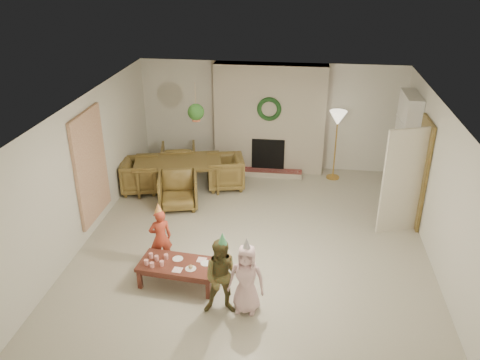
% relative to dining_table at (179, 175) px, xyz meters
% --- Properties ---
extents(floor, '(7.00, 7.00, 0.00)m').
position_rel_dining_table_xyz_m(floor, '(1.85, -1.98, -0.32)').
color(floor, '#B7B29E').
rests_on(floor, ground).
extents(ceiling, '(7.00, 7.00, 0.00)m').
position_rel_dining_table_xyz_m(ceiling, '(1.85, -1.98, 2.18)').
color(ceiling, white).
rests_on(ceiling, wall_back).
extents(wall_back, '(7.00, 0.00, 7.00)m').
position_rel_dining_table_xyz_m(wall_back, '(1.85, 1.52, 0.93)').
color(wall_back, silver).
rests_on(wall_back, floor).
extents(wall_front, '(7.00, 0.00, 7.00)m').
position_rel_dining_table_xyz_m(wall_front, '(1.85, -5.48, 0.93)').
color(wall_front, silver).
rests_on(wall_front, floor).
extents(wall_left, '(0.00, 7.00, 7.00)m').
position_rel_dining_table_xyz_m(wall_left, '(-1.15, -1.98, 0.93)').
color(wall_left, silver).
rests_on(wall_left, floor).
extents(wall_right, '(0.00, 7.00, 7.00)m').
position_rel_dining_table_xyz_m(wall_right, '(4.85, -1.98, 0.93)').
color(wall_right, silver).
rests_on(wall_right, floor).
extents(fireplace_mass, '(2.50, 0.40, 2.50)m').
position_rel_dining_table_xyz_m(fireplace_mass, '(1.85, 1.32, 0.93)').
color(fireplace_mass, maroon).
rests_on(fireplace_mass, floor).
extents(fireplace_hearth, '(1.60, 0.30, 0.12)m').
position_rel_dining_table_xyz_m(fireplace_hearth, '(1.85, 0.97, -0.26)').
color(fireplace_hearth, maroon).
rests_on(fireplace_hearth, floor).
extents(fireplace_firebox, '(0.75, 0.12, 0.75)m').
position_rel_dining_table_xyz_m(fireplace_firebox, '(1.85, 1.14, 0.13)').
color(fireplace_firebox, black).
rests_on(fireplace_firebox, floor).
extents(fireplace_wreath, '(0.54, 0.10, 0.54)m').
position_rel_dining_table_xyz_m(fireplace_wreath, '(1.85, 1.09, 1.23)').
color(fireplace_wreath, '#163B18').
rests_on(fireplace_wreath, fireplace_mass).
extents(floor_lamp_base, '(0.30, 0.30, 0.03)m').
position_rel_dining_table_xyz_m(floor_lamp_base, '(3.36, 1.02, -0.31)').
color(floor_lamp_base, gold).
rests_on(floor_lamp_base, floor).
extents(floor_lamp_post, '(0.03, 0.03, 1.43)m').
position_rel_dining_table_xyz_m(floor_lamp_post, '(3.36, 1.02, 0.42)').
color(floor_lamp_post, gold).
rests_on(floor_lamp_post, floor).
extents(floor_lamp_shade, '(0.38, 0.38, 0.32)m').
position_rel_dining_table_xyz_m(floor_lamp_shade, '(3.36, 1.02, 1.10)').
color(floor_lamp_shade, beige).
rests_on(floor_lamp_shade, floor_lamp_post).
extents(bookshelf_carcass, '(0.30, 1.00, 2.20)m').
position_rel_dining_table_xyz_m(bookshelf_carcass, '(4.69, 0.32, 0.78)').
color(bookshelf_carcass, white).
rests_on(bookshelf_carcass, floor).
extents(bookshelf_shelf_a, '(0.30, 0.92, 0.03)m').
position_rel_dining_table_xyz_m(bookshelf_shelf_a, '(4.67, 0.32, 0.13)').
color(bookshelf_shelf_a, white).
rests_on(bookshelf_shelf_a, bookshelf_carcass).
extents(bookshelf_shelf_b, '(0.30, 0.92, 0.03)m').
position_rel_dining_table_xyz_m(bookshelf_shelf_b, '(4.67, 0.32, 0.53)').
color(bookshelf_shelf_b, white).
rests_on(bookshelf_shelf_b, bookshelf_carcass).
extents(bookshelf_shelf_c, '(0.30, 0.92, 0.03)m').
position_rel_dining_table_xyz_m(bookshelf_shelf_c, '(4.67, 0.32, 0.93)').
color(bookshelf_shelf_c, white).
rests_on(bookshelf_shelf_c, bookshelf_carcass).
extents(bookshelf_shelf_d, '(0.30, 0.92, 0.03)m').
position_rel_dining_table_xyz_m(bookshelf_shelf_d, '(4.67, 0.32, 1.33)').
color(bookshelf_shelf_d, white).
rests_on(bookshelf_shelf_d, bookshelf_carcass).
extents(books_row_lower, '(0.20, 0.40, 0.24)m').
position_rel_dining_table_xyz_m(books_row_lower, '(4.65, 0.17, 0.27)').
color(books_row_lower, '#B24920').
rests_on(books_row_lower, bookshelf_shelf_a).
extents(books_row_mid, '(0.20, 0.44, 0.24)m').
position_rel_dining_table_xyz_m(books_row_mid, '(4.65, 0.37, 0.67)').
color(books_row_mid, '#27598F').
rests_on(books_row_mid, bookshelf_shelf_b).
extents(books_row_upper, '(0.20, 0.36, 0.22)m').
position_rel_dining_table_xyz_m(books_row_upper, '(4.65, 0.22, 1.06)').
color(books_row_upper, '#A86E24').
rests_on(books_row_upper, bookshelf_shelf_c).
extents(door_frame, '(0.05, 0.86, 2.04)m').
position_rel_dining_table_xyz_m(door_frame, '(4.81, -0.78, 0.70)').
color(door_frame, brown).
rests_on(door_frame, floor).
extents(door_leaf, '(0.77, 0.32, 2.00)m').
position_rel_dining_table_xyz_m(door_leaf, '(4.43, -1.16, 0.68)').
color(door_leaf, beige).
rests_on(door_leaf, floor).
extents(curtain_panel, '(0.06, 1.20, 2.00)m').
position_rel_dining_table_xyz_m(curtain_panel, '(-1.11, -1.78, 0.93)').
color(curtain_panel, beige).
rests_on(curtain_panel, wall_left).
extents(dining_table, '(2.03, 1.43, 0.65)m').
position_rel_dining_table_xyz_m(dining_table, '(0.00, 0.00, 0.00)').
color(dining_table, brown).
rests_on(dining_table, floor).
extents(dining_chair_near, '(0.93, 0.94, 0.72)m').
position_rel_dining_table_xyz_m(dining_chair_near, '(0.19, -0.79, 0.03)').
color(dining_chair_near, brown).
rests_on(dining_chair_near, floor).
extents(dining_chair_far, '(0.93, 0.94, 0.72)m').
position_rel_dining_table_xyz_m(dining_chair_far, '(-0.19, 0.79, 0.03)').
color(dining_chair_far, brown).
rests_on(dining_chair_far, floor).
extents(dining_chair_left, '(0.94, 0.93, 0.72)m').
position_rel_dining_table_xyz_m(dining_chair_left, '(-0.79, -0.19, 0.03)').
color(dining_chair_left, brown).
rests_on(dining_chair_left, floor).
extents(dining_chair_right, '(0.94, 0.93, 0.72)m').
position_rel_dining_table_xyz_m(dining_chair_right, '(0.98, 0.23, 0.03)').
color(dining_chair_right, brown).
rests_on(dining_chair_right, floor).
extents(hanging_plant_cord, '(0.01, 0.01, 0.70)m').
position_rel_dining_table_xyz_m(hanging_plant_cord, '(0.55, -0.48, 1.83)').
color(hanging_plant_cord, tan).
rests_on(hanging_plant_cord, ceiling).
extents(hanging_plant_pot, '(0.16, 0.16, 0.12)m').
position_rel_dining_table_xyz_m(hanging_plant_pot, '(0.55, -0.48, 1.48)').
color(hanging_plant_pot, brown).
rests_on(hanging_plant_pot, hanging_plant_cord).
extents(hanging_plant_foliage, '(0.32, 0.32, 0.32)m').
position_rel_dining_table_xyz_m(hanging_plant_foliage, '(0.55, -0.48, 1.60)').
color(hanging_plant_foliage, '#1F4D19').
rests_on(hanging_plant_foliage, hanging_plant_pot).
extents(coffee_table_top, '(1.26, 0.72, 0.06)m').
position_rel_dining_table_xyz_m(coffee_table_top, '(0.81, -3.27, 0.02)').
color(coffee_table_top, '#5D2A1F').
rests_on(coffee_table_top, floor).
extents(coffee_table_apron, '(1.16, 0.62, 0.07)m').
position_rel_dining_table_xyz_m(coffee_table_apron, '(0.81, -3.27, -0.04)').
color(coffee_table_apron, '#5D2A1F').
rests_on(coffee_table_apron, floor).
extents(coffee_leg_fl, '(0.07, 0.07, 0.32)m').
position_rel_dining_table_xyz_m(coffee_leg_fl, '(0.24, -3.46, -0.17)').
color(coffee_leg_fl, '#5D2A1F').
rests_on(coffee_leg_fl, floor).
extents(coffee_leg_fr, '(0.07, 0.07, 0.32)m').
position_rel_dining_table_xyz_m(coffee_leg_fr, '(1.33, -3.56, -0.17)').
color(coffee_leg_fr, '#5D2A1F').
rests_on(coffee_leg_fr, floor).
extents(coffee_leg_bl, '(0.07, 0.07, 0.32)m').
position_rel_dining_table_xyz_m(coffee_leg_bl, '(0.29, -2.97, -0.17)').
color(coffee_leg_bl, '#5D2A1F').
rests_on(coffee_leg_bl, floor).
extents(coffee_leg_br, '(0.07, 0.07, 0.32)m').
position_rel_dining_table_xyz_m(coffee_leg_br, '(1.38, -3.07, -0.17)').
color(coffee_leg_br, '#5D2A1F').
rests_on(coffee_leg_br, floor).
extents(cup_a, '(0.07, 0.07, 0.08)m').
position_rel_dining_table_xyz_m(cup_a, '(0.33, -3.36, 0.09)').
color(cup_a, white).
rests_on(cup_a, coffee_table_top).
extents(cup_b, '(0.07, 0.07, 0.08)m').
position_rel_dining_table_xyz_m(cup_b, '(0.35, -3.17, 0.09)').
color(cup_b, white).
rests_on(cup_b, coffee_table_top).
extents(cup_c, '(0.07, 0.07, 0.08)m').
position_rel_dining_table_xyz_m(cup_c, '(0.44, -3.42, 0.09)').
color(cup_c, white).
rests_on(cup_c, coffee_table_top).
extents(cup_d, '(0.07, 0.07, 0.08)m').
position_rel_dining_table_xyz_m(cup_d, '(0.46, -3.23, 0.09)').
color(cup_d, white).
rests_on(cup_d, coffee_table_top).
extents(cup_e, '(0.07, 0.07, 0.08)m').
position_rel_dining_table_xyz_m(cup_e, '(0.58, -3.35, 0.09)').
color(cup_e, white).
rests_on(cup_e, coffee_table_top).
extents(cup_f, '(0.07, 0.07, 0.08)m').
position_rel_dining_table_xyz_m(cup_f, '(0.59, -3.17, 0.09)').
color(cup_f, white).
rests_on(cup_f, coffee_table_top).
extents(plate_a, '(0.18, 0.18, 0.01)m').
position_rel_dining_table_xyz_m(plate_a, '(0.77, -3.15, 0.05)').
color(plate_a, white).
rests_on(plate_a, coffee_table_top).
extents(plate_b, '(0.18, 0.18, 0.01)m').
position_rel_dining_table_xyz_m(plate_b, '(1.03, -3.38, 0.05)').
color(plate_b, white).
rests_on(plate_b, coffee_table_top).
extents(plate_c, '(0.18, 0.18, 0.01)m').
position_rel_dining_table_xyz_m(plate_c, '(1.23, -3.21, 0.05)').
color(plate_c, white).
rests_on(plate_c, coffee_table_top).
extents(food_scoop, '(0.07, 0.07, 0.07)m').
position_rel_dining_table_xyz_m(food_scoop, '(1.03, -3.38, 0.09)').
color(food_scoop, tan).
rests_on(food_scoop, plate_b).
extents(napkin_left, '(0.15, 0.15, 0.01)m').
position_rel_dining_table_xyz_m(napkin_left, '(0.84, -3.44, 0.05)').
color(napkin_left, '#F3B3B9').
rests_on(napkin_left, coffee_table_top).
extents(napkin_right, '(0.15, 0.15, 0.01)m').
position_rel_dining_table_xyz_m(napkin_right, '(1.15, -3.13, 0.05)').
color(napkin_right, '#F3B3B9').
rests_on(napkin_right, coffee_table_top).
extents(child_red, '(0.44, 0.39, 1.01)m').
position_rel_dining_table_xyz_m(child_red, '(0.40, -2.79, 0.18)').
color(child_red, '#B43B26').
rests_on(child_red, floor).
extents(party_hat_red, '(0.16, 0.16, 0.19)m').
position_rel_dining_table_xyz_m(party_hat_red, '(0.40, -2.79, 0.73)').
color(party_hat_red, '#E7DB4D').
rests_on(party_hat_red, child_red).
extents(child_plaid, '(0.63, 0.51, 1.18)m').
position_rel_dining_table_xyz_m(child_plaid, '(1.61, -3.82, 0.27)').
color(child_plaid, brown).
rests_on(child_plaid, floor).
extents(party_hat_plaid, '(0.17, 0.17, 0.19)m').
position_rel_dining_table_xyz_m(party_hat_plaid, '(1.61, -3.82, 0.90)').
color(party_hat_plaid, '#53C279').
rests_on(party_hat_plaid, child_plaid).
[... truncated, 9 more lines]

